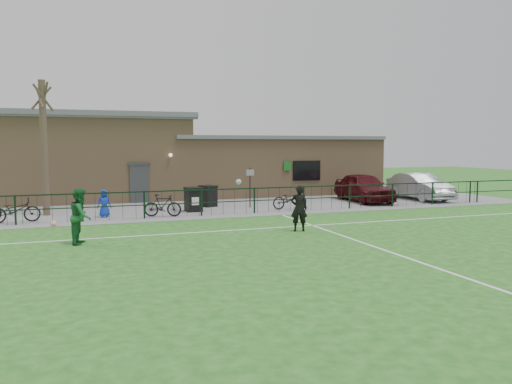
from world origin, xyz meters
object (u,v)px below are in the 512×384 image
object	(u,v)px
spectator_child	(104,203)
ball_ground	(54,224)
car_maroon	(364,187)
car_silver	(419,186)
bicycle_d	(163,205)
bicycle_e	(290,199)
bicycle_c	(15,210)
outfield_player	(81,216)
wheelie_bin_right	(208,197)
bare_tree	(44,149)
wheelie_bin_left	(193,200)
sign_post	(250,188)

from	to	relation	value
spectator_child	ball_ground	distance (m)	2.75
car_maroon	car_silver	bearing A→B (deg)	1.70
ball_ground	car_silver	bearing A→B (deg)	8.99
bicycle_d	bicycle_e	size ratio (longest dim) A/B	0.89
car_maroon	bicycle_c	distance (m)	17.50
bicycle_c	outfield_player	size ratio (longest dim) A/B	1.08
bicycle_d	wheelie_bin_right	bearing A→B (deg)	-26.27
car_maroon	bicycle_e	xyz separation A→B (m)	(-5.16, -1.55, -0.30)
car_maroon	bicycle_e	size ratio (longest dim) A/B	2.51
bare_tree	wheelie_bin_right	size ratio (longest dim) A/B	6.05
car_maroon	bicycle_e	bearing A→B (deg)	-158.63
wheelie_bin_right	outfield_player	distance (m)	9.99
wheelie_bin_right	ball_ground	world-z (taller)	wheelie_bin_right
wheelie_bin_left	bicycle_d	bearing A→B (deg)	-148.02
sign_post	spectator_child	distance (m)	7.16
bare_tree	outfield_player	distance (m)	7.65
wheelie_bin_right	spectator_child	distance (m)	5.61
wheelie_bin_left	ball_ground	distance (m)	6.54
wheelie_bin_left	bicycle_c	size ratio (longest dim) A/B	0.55
wheelie_bin_left	car_silver	bearing A→B (deg)	-2.11
bicycle_e	wheelie_bin_left	bearing A→B (deg)	77.76
bare_tree	bicycle_e	xyz separation A→B (m)	(11.16, -1.63, -2.49)
ball_ground	car_maroon	bearing A→B (deg)	11.61
bare_tree	car_maroon	world-z (taller)	bare_tree
ball_ground	sign_post	bearing A→B (deg)	17.58
wheelie_bin_right	bicycle_c	size ratio (longest dim) A/B	0.52
car_maroon	bare_tree	bearing A→B (deg)	-175.68
wheelie_bin_right	bicycle_e	bearing A→B (deg)	-56.92
bare_tree	spectator_child	distance (m)	3.71
ball_ground	bicycle_c	bearing A→B (deg)	135.85
car_silver	bicycle_d	distance (m)	15.20
wheelie_bin_left	car_maroon	xyz separation A→B (m)	(9.83, 0.86, 0.27)
car_maroon	bicycle_c	xyz separation A→B (m)	(-17.40, -1.80, -0.28)
car_silver	wheelie_bin_left	bearing A→B (deg)	-175.01
ball_ground	bicycle_e	bearing A→B (deg)	9.06
spectator_child	bicycle_e	bearing A→B (deg)	2.71
bare_tree	bicycle_d	xyz separation A→B (m)	(4.83, -2.18, -2.49)
wheelie_bin_right	car_silver	bearing A→B (deg)	-28.73
sign_post	ball_ground	world-z (taller)	sign_post
bare_tree	bicycle_c	size ratio (longest dim) A/B	3.12
bicycle_d	bicycle_e	distance (m)	6.36
outfield_player	ball_ground	world-z (taller)	outfield_player
car_maroon	ball_ground	xyz separation A→B (m)	(-15.90, -3.27, -0.69)
bare_tree	bicycle_c	world-z (taller)	bare_tree
wheelie_bin_left	wheelie_bin_right	distance (m)	1.91
bare_tree	sign_post	bearing A→B (deg)	-2.86
car_maroon	bicycle_e	world-z (taller)	car_maroon
bicycle_c	spectator_child	bearing A→B (deg)	-91.43
bare_tree	ball_ground	size ratio (longest dim) A/B	25.75
bicycle_d	ball_ground	world-z (taller)	bicycle_d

